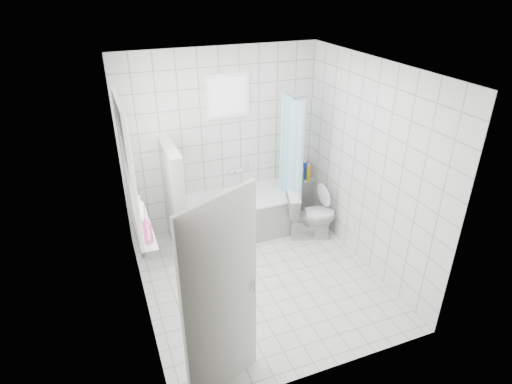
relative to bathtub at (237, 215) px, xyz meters
name	(u,v)px	position (x,y,z in m)	size (l,w,h in m)	color
ground	(261,279)	(-0.08, -1.12, -0.29)	(3.00, 3.00, 0.00)	white
ceiling	(263,68)	(-0.08, -1.12, 2.31)	(3.00, 3.00, 0.00)	white
wall_back	(222,142)	(-0.08, 0.38, 1.01)	(2.80, 0.02, 2.60)	white
wall_front	(330,263)	(-0.08, -2.62, 1.01)	(2.80, 0.02, 2.60)	white
wall_left	(133,209)	(-1.48, -1.12, 1.01)	(0.02, 3.00, 2.60)	white
wall_right	(368,168)	(1.32, -1.12, 1.01)	(0.02, 3.00, 2.60)	white
window_left	(130,170)	(-1.43, -0.82, 1.31)	(0.01, 0.90, 1.40)	white
window_back	(228,96)	(0.02, 0.33, 1.66)	(0.50, 0.01, 0.50)	white
window_sill	(143,230)	(-1.39, -0.82, 0.57)	(0.18, 1.02, 0.08)	white
door	(221,303)	(-0.97, -2.43, 0.71)	(0.04, 0.80, 2.00)	silver
bathtub	(237,215)	(0.00, 0.00, 0.00)	(1.63, 0.77, 0.58)	white
partition_wall	(175,200)	(-0.88, -0.05, 0.46)	(0.15, 0.85, 1.50)	white
tiled_ledge	(302,195)	(1.19, 0.25, -0.02)	(0.40, 0.24, 0.55)	white
toilet	(311,215)	(0.95, -0.47, 0.06)	(0.39, 0.69, 0.70)	white
curtain_rod	(289,94)	(0.76, -0.02, 1.71)	(0.02, 0.02, 0.80)	silver
shower_curtain	(291,160)	(0.76, -0.16, 0.81)	(0.14, 0.48, 1.78)	#4ACADA
tub_faucet	(235,170)	(0.10, 0.33, 0.56)	(0.18, 0.06, 0.06)	silver
sill_bottles	(143,217)	(-1.38, -0.87, 0.75)	(0.16, 0.71, 0.31)	#B35993
ledge_bottles	(304,173)	(1.18, 0.23, 0.38)	(0.19, 0.19, 0.28)	#18922D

